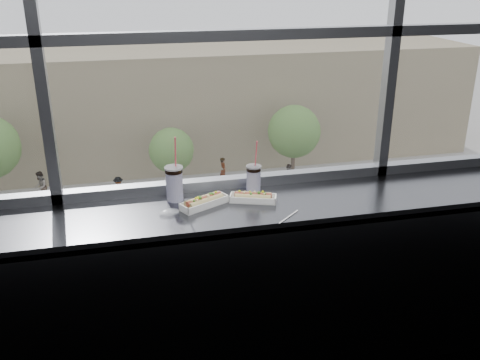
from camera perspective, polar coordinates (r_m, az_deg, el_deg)
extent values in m
plane|color=black|center=(3.51, -1.10, -9.01)|extent=(6.00, 0.00, 6.00)
cube|color=#56575D|center=(3.03, -0.08, -3.17)|extent=(6.00, 0.55, 0.06)
cube|color=#56575D|center=(3.08, 1.04, -13.94)|extent=(6.00, 0.04, 1.04)
cube|color=white|center=(3.01, -3.84, -2.74)|extent=(0.29, 0.21, 0.01)
cube|color=white|center=(3.00, -3.84, -2.41)|extent=(0.29, 0.21, 0.04)
cylinder|color=tan|center=(3.00, -3.85, -2.27)|extent=(0.22, 0.14, 0.05)
cylinder|color=brown|center=(2.99, -3.85, -2.04)|extent=(0.22, 0.13, 0.03)
cube|color=white|center=(3.06, 1.40, -2.24)|extent=(0.28, 0.17, 0.01)
cube|color=white|center=(3.05, 1.41, -1.94)|extent=(0.28, 0.17, 0.04)
cylinder|color=tan|center=(3.05, 1.41, -1.81)|extent=(0.21, 0.11, 0.04)
cylinder|color=brown|center=(3.04, 1.41, -1.60)|extent=(0.21, 0.10, 0.03)
cylinder|color=white|center=(3.06, -7.01, -0.46)|extent=(0.10, 0.10, 0.19)
cylinder|color=black|center=(3.03, -7.09, 1.03)|extent=(0.10, 0.10, 0.02)
cylinder|color=silver|center=(3.03, -7.10, 1.32)|extent=(0.11, 0.11, 0.01)
cylinder|color=#EE4856|center=(2.99, -6.90, 2.85)|extent=(0.01, 0.05, 0.20)
cylinder|color=white|center=(3.13, 1.45, -0.05)|extent=(0.08, 0.08, 0.17)
cylinder|color=black|center=(3.11, 1.46, 1.21)|extent=(0.09, 0.09, 0.02)
cylinder|color=silver|center=(3.10, 1.47, 1.44)|extent=(0.09, 0.09, 0.01)
cylinder|color=#EE4856|center=(3.07, 1.72, 2.72)|extent=(0.01, 0.04, 0.17)
cylinder|color=white|center=(2.88, 5.22, -3.93)|extent=(0.15, 0.14, 0.01)
ellipsoid|color=silver|center=(2.93, -7.58, -3.41)|extent=(0.11, 0.08, 0.03)
plane|color=gray|center=(48.34, -11.97, 5.36)|extent=(120.00, 120.00, 0.00)
cube|color=black|center=(26.54, -10.15, -8.63)|extent=(80.00, 10.00, 0.06)
cube|color=gray|center=(33.71, -11.03, -1.85)|extent=(80.00, 6.00, 0.04)
cube|color=gray|center=(42.01, -12.12, 8.53)|extent=(50.00, 14.00, 8.00)
imported|color=maroon|center=(22.57, -7.80, -11.01)|extent=(2.97, 6.76, 2.23)
imported|color=white|center=(23.40, 3.85, -9.97)|extent=(3.03, 6.02, 1.93)
imported|color=navy|center=(27.07, 22.48, -6.74)|extent=(3.27, 6.72, 2.17)
imported|color=#59051F|center=(29.92, -3.86, -2.42)|extent=(2.88, 6.16, 2.00)
imported|color=#66605B|center=(34.28, 5.23, 0.67)|extent=(0.64, 0.86, 1.93)
imported|color=#66605B|center=(34.26, -20.53, -0.38)|extent=(0.76, 1.01, 2.28)
imported|color=#66605B|center=(32.96, -12.83, -0.71)|extent=(0.85, 0.64, 1.91)
imported|color=#66605B|center=(34.76, -1.80, 1.29)|extent=(0.73, 0.97, 2.18)
cylinder|color=#47382B|center=(33.44, -7.17, 0.09)|extent=(0.21, 0.21, 2.07)
sphere|color=#5C8D3D|center=(32.79, -7.33, 3.17)|extent=(2.76, 2.76, 2.76)
cylinder|color=#47382B|center=(34.93, 5.65, 1.53)|extent=(0.25, 0.25, 2.53)
sphere|color=#5C8D3D|center=(34.20, 5.79, 5.17)|extent=(3.37, 3.37, 3.37)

